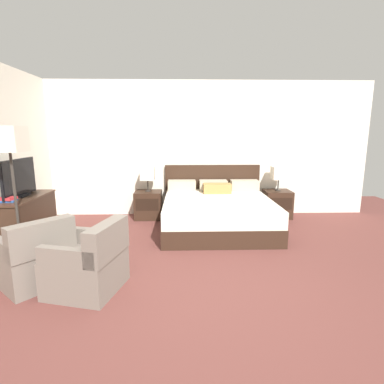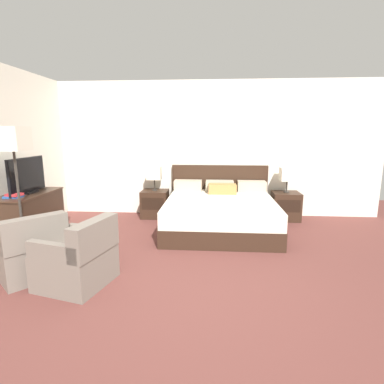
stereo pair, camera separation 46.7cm
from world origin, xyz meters
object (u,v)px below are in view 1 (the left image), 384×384
(nightstand_left, at_px, (148,205))
(table_lamp_right, at_px, (279,173))
(dresser, at_px, (23,221))
(armchair_by_window, at_px, (35,259))
(book_blue_cover, at_px, (8,198))
(armchair_companion, at_px, (89,265))
(nightstand_right, at_px, (277,204))
(bed, at_px, (217,211))
(table_lamp_left, at_px, (148,174))
(book_red_cover, at_px, (7,201))
(floor_lamp, at_px, (10,149))
(tv, at_px, (19,178))

(nightstand_left, xyz_separation_m, table_lamp_right, (2.56, 0.00, 0.62))
(dresser, bearing_deg, armchair_by_window, -57.69)
(book_blue_cover, distance_m, armchair_companion, 1.75)
(nightstand_right, bearing_deg, bed, -152.47)
(table_lamp_left, height_order, armchair_by_window, table_lamp_left)
(nightstand_right, bearing_deg, book_red_cover, -157.19)
(dresser, bearing_deg, floor_lamp, -65.31)
(armchair_by_window, bearing_deg, floor_lamp, 130.26)
(nightstand_left, xyz_separation_m, dresser, (-1.67, -1.47, 0.12))
(nightstand_left, distance_m, nightstand_right, 2.56)
(book_red_cover, bearing_deg, bed, 20.67)
(nightstand_left, bearing_deg, book_blue_cover, -132.96)
(book_blue_cover, bearing_deg, book_red_cover, 180.00)
(book_blue_cover, height_order, floor_lamp, floor_lamp)
(armchair_by_window, bearing_deg, book_blue_cover, 130.98)
(bed, height_order, table_lamp_right, bed)
(floor_lamp, bearing_deg, tv, 113.48)
(dresser, relative_size, book_blue_cover, 6.06)
(nightstand_left, height_order, tv, tv)
(nightstand_left, xyz_separation_m, table_lamp_left, (-0.00, 0.00, 0.62))
(bed, height_order, armchair_companion, bed)
(tv, xyz_separation_m, book_blue_cover, (0.00, -0.34, -0.22))
(bed, height_order, tv, tv)
(table_lamp_left, distance_m, book_blue_cover, 2.44)
(dresser, relative_size, armchair_by_window, 1.17)
(nightstand_right, xyz_separation_m, book_red_cover, (-4.24, -1.78, 0.50))
(book_red_cover, relative_size, floor_lamp, 0.13)
(nightstand_left, xyz_separation_m, armchair_companion, (-0.31, -2.76, 0.02))
(dresser, distance_m, armchair_by_window, 1.32)
(table_lamp_right, bearing_deg, tv, -161.13)
(table_lamp_right, bearing_deg, armchair_companion, -136.06)
(table_lamp_left, relative_size, floor_lamp, 0.28)
(nightstand_right, height_order, armchair_companion, armchair_companion)
(nightstand_left, height_order, floor_lamp, floor_lamp)
(table_lamp_left, distance_m, tv, 2.21)
(table_lamp_right, distance_m, armchair_companion, 4.03)
(table_lamp_right, distance_m, floor_lamp, 4.50)
(dresser, bearing_deg, bed, 15.29)
(dresser, height_order, armchair_companion, armchair_companion)
(bed, distance_m, armchair_companion, 2.63)
(book_red_cover, bearing_deg, nightstand_right, 22.81)
(table_lamp_right, xyz_separation_m, floor_lamp, (-3.94, -2.09, 0.59))
(table_lamp_left, bearing_deg, book_blue_cover, -132.94)
(armchair_companion, height_order, floor_lamp, floor_lamp)
(dresser, xyz_separation_m, book_blue_cover, (0.01, -0.31, 0.41))
(book_red_cover, bearing_deg, armchair_companion, -35.68)
(armchair_by_window, distance_m, armchair_companion, 0.68)
(nightstand_right, xyz_separation_m, armchair_by_window, (-3.52, -2.58, 0.02))
(bed, relative_size, floor_lamp, 1.13)
(nightstand_right, bearing_deg, dresser, -160.80)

